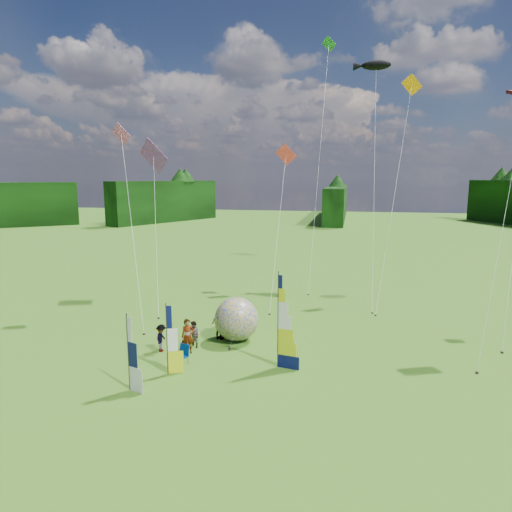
% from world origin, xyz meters
% --- Properties ---
extents(ground, '(220.00, 220.00, 0.00)m').
position_xyz_m(ground, '(0.00, 0.00, 0.00)').
color(ground, '#537E1C').
rests_on(ground, ground).
extents(treeline_ring, '(210.00, 210.00, 8.00)m').
position_xyz_m(treeline_ring, '(0.00, 0.00, 4.00)').
color(treeline_ring, '#12460D').
rests_on(treeline_ring, ground).
extents(feather_banner_main, '(1.27, 0.34, 4.70)m').
position_xyz_m(feather_banner_main, '(0.19, 3.57, 2.35)').
color(feather_banner_main, '#091043').
rests_on(feather_banner_main, ground).
extents(side_banner_left, '(0.92, 0.44, 3.39)m').
position_xyz_m(side_banner_left, '(-4.83, 1.68, 1.69)').
color(side_banner_left, '#CED413').
rests_on(side_banner_left, ground).
extents(side_banner_far, '(0.98, 0.44, 3.40)m').
position_xyz_m(side_banner_far, '(-5.83, -0.25, 1.70)').
color(side_banner_far, white).
rests_on(side_banner_far, ground).
extents(bol_inflatable, '(3.19, 3.19, 2.53)m').
position_xyz_m(bol_inflatable, '(-2.75, 6.82, 1.26)').
color(bol_inflatable, '#1733AA').
rests_on(bol_inflatable, ground).
extents(spectator_a, '(0.82, 0.74, 1.88)m').
position_xyz_m(spectator_a, '(-4.82, 4.39, 0.94)').
color(spectator_a, '#66594C').
rests_on(spectator_a, ground).
extents(spectator_b, '(0.81, 0.64, 1.50)m').
position_xyz_m(spectator_b, '(-4.75, 5.20, 0.75)').
color(spectator_b, '#66594C').
rests_on(spectator_b, ground).
extents(spectator_c, '(0.45, 1.00, 1.51)m').
position_xyz_m(spectator_c, '(-6.30, 4.31, 0.75)').
color(spectator_c, '#66594C').
rests_on(spectator_c, ground).
extents(spectator_d, '(1.12, 0.74, 1.77)m').
position_xyz_m(spectator_d, '(-3.74, 6.75, 0.88)').
color(spectator_d, '#66594C').
rests_on(spectator_d, ground).
extents(camp_chair, '(0.74, 0.74, 1.04)m').
position_xyz_m(camp_chair, '(-4.57, 2.81, 0.52)').
color(camp_chair, '#002051').
rests_on(camp_chair, ground).
extents(kite_whale, '(9.14, 15.29, 20.61)m').
position_xyz_m(kite_whale, '(5.17, 20.03, 10.31)').
color(kite_whale, black).
rests_on(kite_whale, ground).
extents(kite_rainbow_delta, '(11.34, 14.07, 13.39)m').
position_xyz_m(kite_rainbow_delta, '(-10.50, 13.40, 6.69)').
color(kite_rainbow_delta, '#EC1B48').
rests_on(kite_rainbow_delta, ground).
extents(kite_parafoil, '(8.72, 11.13, 15.74)m').
position_xyz_m(kite_parafoil, '(11.18, 7.82, 7.87)').
color(kite_parafoil, '#A80B21').
rests_on(kite_parafoil, ground).
extents(small_kite_red, '(5.14, 12.27, 12.67)m').
position_xyz_m(small_kite_red, '(-1.89, 16.54, 6.34)').
color(small_kite_red, red).
rests_on(small_kite_red, ground).
extents(small_kite_orange, '(7.04, 11.50, 17.78)m').
position_xyz_m(small_kite_orange, '(6.56, 17.34, 8.89)').
color(small_kite_orange, '#F69100').
rests_on(small_kite_orange, ground).
extents(small_kite_pink, '(7.44, 8.68, 13.46)m').
position_xyz_m(small_kite_pink, '(-10.21, 9.15, 6.73)').
color(small_kite_pink, '#F155A0').
rests_on(small_kite_pink, ground).
extents(small_kite_green, '(6.32, 11.54, 22.42)m').
position_xyz_m(small_kite_green, '(0.65, 22.40, 11.21)').
color(small_kite_green, green).
rests_on(small_kite_green, ground).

